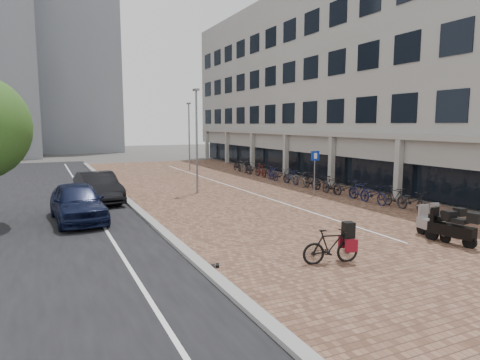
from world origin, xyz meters
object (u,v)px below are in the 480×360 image
(scooter_front, at_px, (434,223))
(parking_sign, at_px, (315,166))
(car_dark, at_px, (98,187))
(car_navy, at_px, (78,202))
(scooter_back, at_px, (445,219))
(hero_bike, at_px, (331,246))
(scooter_mid, at_px, (452,227))

(scooter_front, distance_m, parking_sign, 9.52)
(car_dark, height_order, parking_sign, parking_sign)
(car_navy, relative_size, scooter_back, 3.07)
(car_navy, xyz_separation_m, scooter_back, (12.54, -8.05, -0.29))
(parking_sign, bearing_deg, scooter_front, -98.20)
(hero_bike, distance_m, scooter_mid, 5.00)
(car_dark, bearing_deg, scooter_front, -58.04)
(car_navy, distance_m, car_dark, 4.55)
(scooter_front, bearing_deg, scooter_mid, -86.70)
(scooter_back, bearing_deg, scooter_mid, -128.68)
(hero_bike, height_order, scooter_mid, scooter_mid)
(car_navy, bearing_deg, scooter_front, -40.27)
(scooter_front, bearing_deg, car_dark, 137.77)
(scooter_front, bearing_deg, car_navy, 153.03)
(scooter_mid, bearing_deg, scooter_front, 71.72)
(car_navy, height_order, hero_bike, car_navy)
(scooter_mid, height_order, parking_sign, parking_sign)
(car_navy, relative_size, scooter_mid, 2.68)
(hero_bike, distance_m, parking_sign, 11.97)
(hero_bike, xyz_separation_m, scooter_back, (6.19, 1.10, -0.01))
(hero_bike, height_order, scooter_back, hero_bike)
(car_navy, xyz_separation_m, hero_bike, (6.35, -9.16, -0.28))
(car_dark, bearing_deg, hero_bike, -75.90)
(car_navy, xyz_separation_m, scooter_front, (11.44, -8.48, -0.24))
(car_dark, distance_m, scooter_back, 16.71)
(scooter_front, xyz_separation_m, parking_sign, (1.35, 9.35, 1.19))
(hero_bike, height_order, scooter_front, hero_bike)
(car_dark, bearing_deg, parking_sign, -23.16)
(scooter_front, distance_m, scooter_mid, 0.80)
(scooter_mid, bearing_deg, car_dark, 114.29)
(scooter_mid, bearing_deg, scooter_back, 33.86)
(car_dark, relative_size, scooter_back, 3.06)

